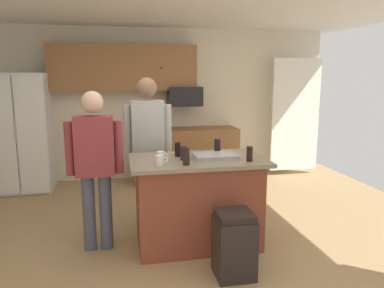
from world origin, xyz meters
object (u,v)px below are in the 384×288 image
person_host_foreground (95,161)px  mug_ceramic_white (160,160)px  microwave_over_range (185,96)px  tumbler_amber (250,154)px  glass_dark_ale (184,153)px  mug_blue_stoneware (161,156)px  serving_tray (215,156)px  glass_stout_tall (178,150)px  refrigerator (22,133)px  trash_bin (234,244)px  kitchen_island (198,201)px  person_guest_by_door (148,141)px  glass_pilsner (186,156)px  glass_short_whisky (217,146)px

person_host_foreground → mug_ceramic_white: (0.62, -0.34, 0.05)m
microwave_over_range → tumbler_amber: (0.16, -2.79, -0.42)m
glass_dark_ale → person_host_foreground: bearing=170.8°
tumbler_amber → mug_blue_stoneware: bearing=168.9°
microwave_over_range → serving_tray: (-0.14, -2.58, -0.48)m
serving_tray → glass_stout_tall: bearing=157.9°
refrigerator → trash_bin: 4.03m
microwave_over_range → trash_bin: (-0.14, -3.25, -1.15)m
kitchen_island → mug_ceramic_white: (-0.42, -0.24, 0.52)m
person_host_foreground → mug_blue_stoneware: person_host_foreground is taller
microwave_over_range → tumbler_amber: size_ratio=3.71×
refrigerator → mug_blue_stoneware: (1.88, -2.50, 0.08)m
kitchen_island → microwave_over_range: bearing=82.7°
person_host_foreground → trash_bin: person_host_foreground is taller
tumbler_amber → glass_dark_ale: size_ratio=1.08×
person_host_foreground → tumbler_amber: 1.56m
microwave_over_range → glass_dark_ale: bearing=-100.5°
person_guest_by_door → mug_ceramic_white: (0.04, -0.92, -0.03)m
glass_stout_tall → tumbler_amber: bearing=-28.2°
kitchen_island → person_guest_by_door: (-0.46, 0.69, 0.55)m
person_guest_by_door → trash_bin: (0.65, -1.38, -0.73)m
glass_pilsner → mug_blue_stoneware: glass_pilsner is taller
microwave_over_range → mug_blue_stoneware: microwave_over_range is taller
mug_ceramic_white → refrigerator: bearing=124.6°
tumbler_amber → glass_dark_ale: bearing=163.9°
person_host_foreground → mug_ceramic_white: 0.71m
kitchen_island → person_guest_by_door: 0.99m
glass_pilsner → glass_dark_ale: (0.01, 0.21, -0.01)m
glass_stout_tall → glass_pilsner: glass_pilsner is taller
glass_stout_tall → glass_dark_ale: size_ratio=1.06×
person_guest_by_door → person_host_foreground: size_ratio=1.08×
tumbler_amber → glass_short_whisky: (-0.22, 0.43, 0.01)m
microwave_over_range → person_guest_by_door: 2.07m
person_guest_by_door → microwave_over_range: bearing=123.5°
person_host_foreground → mug_blue_stoneware: (0.65, -0.16, 0.05)m
mug_blue_stoneware → glass_short_whisky: glass_short_whisky is taller
person_guest_by_door → mug_ceramic_white: size_ratio=14.42×
microwave_over_range → refrigerator: bearing=-177.4°
refrigerator → tumbler_amber: refrigerator is taller
person_guest_by_door → trash_bin: 1.69m
person_host_foreground → glass_pilsner: 0.95m
glass_stout_tall → glass_short_whisky: 0.46m
person_guest_by_door → glass_short_whisky: person_guest_by_door is taller
tumbler_amber → mug_blue_stoneware: tumbler_amber is taller
kitchen_island → trash_bin: kitchen_island is taller
glass_pilsner → mug_ceramic_white: bearing=176.6°
mug_ceramic_white → glass_dark_ale: size_ratio=0.88×
person_host_foreground → glass_stout_tall: (0.85, 0.03, 0.07)m
glass_pilsner → mug_blue_stoneware: (-0.22, 0.20, -0.03)m
person_host_foreground → person_guest_by_door: bearing=50.6°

